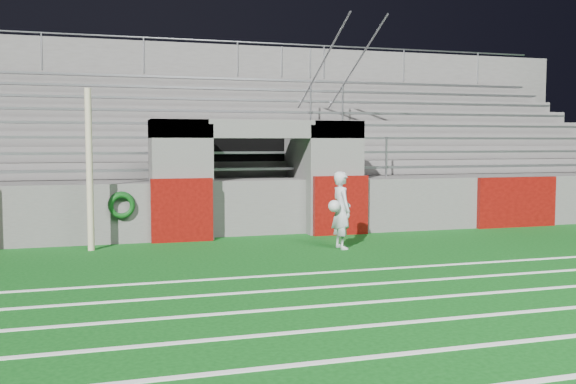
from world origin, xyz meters
name	(u,v)px	position (x,y,z in m)	size (l,w,h in m)	color
ground	(307,262)	(0.00, 0.00, 0.00)	(90.00, 90.00, 0.00)	#0B4611
field_post	(90,170)	(-3.65, 2.36, 1.57)	(0.13, 0.13, 3.15)	beige
field_markings	(461,348)	(0.00, -5.00, 0.01)	(28.00, 8.09, 0.01)	white
stadium_structure	(221,164)	(0.00, 7.97, 1.49)	(26.00, 8.48, 5.42)	#555351
goalkeeper_with_ball	(341,210)	(1.10, 1.14, 0.77)	(0.52, 0.58, 1.54)	#B7BCC1
hose_coil	(122,205)	(-3.04, 2.93, 0.82)	(0.56, 0.15, 0.56)	#0B380F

